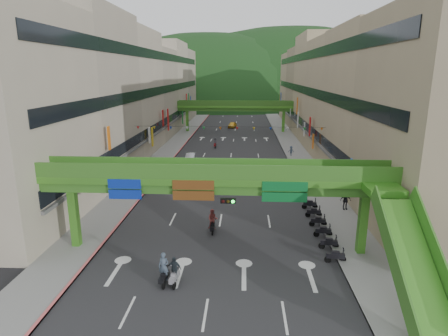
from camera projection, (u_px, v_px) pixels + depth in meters
The scene contains 23 objects.
ground at pixel (209, 294), 23.26m from camera, with size 320.00×320.00×0.00m, color black.
road_slab at pixel (233, 144), 71.61m from camera, with size 18.00×140.00×0.02m, color #28282B.
sidewalk_left at pixel (176, 143), 72.16m from camera, with size 4.00×140.00×0.15m, color gray.
sidewalk_right at pixel (291, 144), 71.02m from camera, with size 4.00×140.00×0.15m, color gray.
curb_left at pixel (186, 143), 72.06m from camera, with size 0.20×140.00×0.18m, color #CC5959.
curb_right at pixel (281, 144), 71.11m from camera, with size 0.20×140.00×0.18m, color gray.
building_row_left at pixel (133, 94), 70.22m from camera, with size 12.80×95.00×19.00m.
building_row_right at pixel (337, 94), 68.26m from camera, with size 12.80×95.00×19.00m.
overpass_near at pixel (228, 189), 27.12m from camera, with size 28.00×12.27×7.10m.
overpass_far at pixel (235, 108), 84.76m from camera, with size 28.00×2.20×7.10m.
hill_left at pixel (209, 101), 178.74m from camera, with size 168.00×140.00×112.00m, color #1C4419.
hill_right at pixel (288, 98), 196.01m from camera, with size 208.00×176.00×128.00m, color #1C4419.
bunting_string at pixel (229, 128), 50.78m from camera, with size 26.00×0.36×0.47m.
scooter_rider_near at pixel (164, 270), 24.12m from camera, with size 0.74×1.60×2.22m.
scooter_rider_mid at pixel (213, 221), 31.94m from camera, with size 0.88×1.60×2.11m.
scooter_rider_left at pixel (174, 271), 24.11m from camera, with size 0.99×1.60×1.97m.
scooter_rider_far at pixel (215, 143), 67.81m from camera, with size 0.78×1.60×1.86m.
parked_scooter_row at pixel (321, 226), 32.34m from camera, with size 1.60×11.57×1.08m.
car_silver at pixel (190, 158), 57.25m from camera, with size 1.43×4.11×1.35m, color #B2B3BA.
car_yellow at pixel (232, 125), 92.39m from camera, with size 1.66×4.13×1.41m, color yellow.
pedestrian_red at pixel (310, 185), 43.14m from camera, with size 0.79×0.62×1.63m, color #A20E30.
pedestrian_dark at pixel (345, 202), 37.06m from camera, with size 1.09×0.45×1.85m, color black.
pedestrian_blue at pixel (291, 152), 60.94m from camera, with size 0.73×0.47×1.57m, color #354459.
Camera 1 is at (2.06, -20.48, 13.44)m, focal length 30.00 mm.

